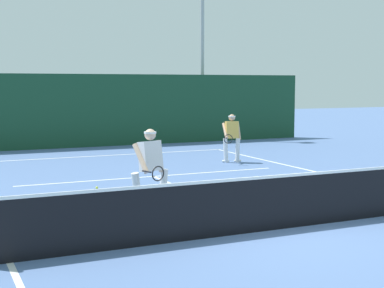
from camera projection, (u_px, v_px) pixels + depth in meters
The scene contains 12 objects.
ground_plane at pixel (280, 229), 10.09m from camera, with size 80.00×80.00×0.00m, color #536FA4.
court_line_baseline_far at pixel (103, 156), 20.35m from camera, with size 9.20×0.10×0.01m, color white.
court_line_sideline_left at pixel (10, 263), 8.18m from camera, with size 0.10×22.71×0.01m, color white.
court_line_service at pixel (153, 176), 15.80m from camera, with size 7.50×0.10×0.01m, color white.
court_line_centre at pixel (202, 197), 12.98m from camera, with size 0.10×6.40×0.01m, color white.
tennis_net at pixel (281, 201), 10.03m from camera, with size 10.09×0.09×1.09m.
player_near at pixel (151, 167), 11.29m from camera, with size 0.91×0.93×1.68m.
player_far at pixel (232, 136), 18.55m from camera, with size 0.88×0.86×1.57m.
tennis_ball at pixel (328, 184), 14.49m from camera, with size 0.07×0.07×0.07m, color #D1E033.
tennis_ball_extra at pixel (97, 188), 13.91m from camera, with size 0.07×0.07×0.07m, color #D1E033.
back_fence_windscreen at pixel (82, 111), 22.92m from camera, with size 20.44×0.12×2.95m, color #184029.
light_pole at pixel (202, 32), 25.79m from camera, with size 0.55×0.44×8.06m.
Camera 1 is at (-5.54, -8.32, 2.56)m, focal length 53.37 mm.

